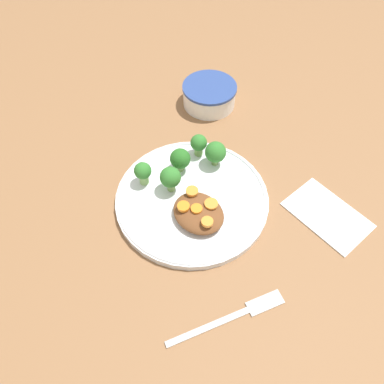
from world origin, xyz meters
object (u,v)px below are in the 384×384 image
fork (238,314)px  plate (192,198)px  dip_bowl (209,94)px  napkin (327,214)px

fork → plate: bearing=85.6°
dip_bowl → napkin: size_ratio=0.81×
fork → napkin: bearing=23.4°
plate → dip_bowl: size_ratio=2.32×
dip_bowl → fork: dip_bowl is taller
fork → napkin: (-0.01, 0.26, -0.00)m
dip_bowl → fork: 0.50m
plate → napkin: plate is taller
fork → napkin: same height
plate → fork: 0.23m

